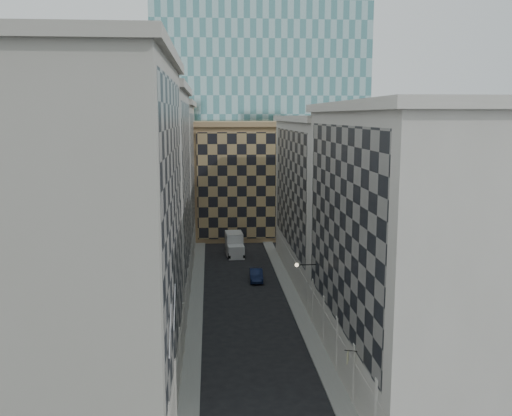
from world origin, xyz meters
TOP-DOWN VIEW (x-y plane):
  - sidewalk_west at (-5.25, 30.00)m, footprint 1.50×100.00m
  - sidewalk_east at (5.25, 30.00)m, footprint 1.50×100.00m
  - bldg_left_a at (-10.88, 11.00)m, footprint 10.80×22.80m
  - bldg_left_b at (-10.88, 33.00)m, footprint 10.80×22.80m
  - bldg_left_c at (-10.88, 55.00)m, footprint 10.80×22.80m
  - bldg_right_a at (10.88, 15.00)m, footprint 10.80×26.80m
  - bldg_right_b at (10.89, 42.00)m, footprint 10.80×28.80m
  - tan_block at (2.00, 67.90)m, footprint 16.80×14.80m
  - church_tower at (0.00, 82.00)m, footprint 7.20×7.20m
  - flagpoles_left at (-5.90, 6.00)m, footprint 0.10×6.33m
  - bracket_lamp at (4.38, 24.00)m, footprint 1.98×0.36m
  - box_truck at (-0.23, 53.40)m, footprint 2.64×5.84m
  - dark_car at (1.79, 40.17)m, footprint 1.69×4.45m
  - shop_sign at (5.42, 9.17)m, footprint 0.81×0.71m

SIDE VIEW (x-z plane):
  - sidewalk_west at x=-5.25m, z-range 0.00..0.15m
  - sidewalk_east at x=5.25m, z-range 0.00..0.15m
  - dark_car at x=1.79m, z-range 0.00..1.45m
  - box_truck at x=-0.23m, z-range -0.20..2.94m
  - shop_sign at x=5.42m, z-range 3.43..4.24m
  - bracket_lamp at x=4.38m, z-range 6.02..6.38m
  - flagpoles_left at x=-5.90m, z-range 6.83..9.17m
  - tan_block at x=2.00m, z-range 0.04..18.84m
  - bldg_right_b at x=10.89m, z-range 0.00..19.70m
  - bldg_right_a at x=10.88m, z-range -0.03..20.67m
  - bldg_left_c at x=-10.88m, z-range -0.02..21.68m
  - bldg_left_b at x=-10.88m, z-range -0.03..22.67m
  - bldg_left_a at x=-10.88m, z-range -0.03..23.67m
  - church_tower at x=0.00m, z-range 1.20..52.70m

